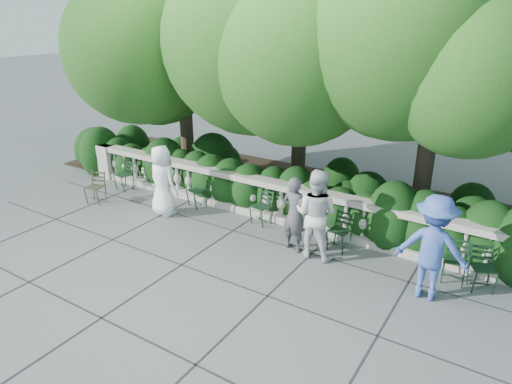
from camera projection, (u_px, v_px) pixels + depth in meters
The scene contains 15 objects.
ground at pixel (231, 251), 9.63m from camera, with size 90.00×90.00×0.00m, color #4F5357.
balustrade at pixel (274, 201), 10.86m from camera, with size 12.00×0.44×1.00m.
shrub_hedge at pixel (297, 203), 11.98m from camera, with size 15.00×2.60×1.70m, color black, non-canonical shape.
tree_canopy at pixel (333, 46), 10.32m from camera, with size 15.04×6.52×6.78m.
chair_a at pixel (193, 208), 11.72m from camera, with size 0.44×0.48×0.84m, color black, non-canonical shape.
chair_b at pixel (121, 191), 12.79m from camera, with size 0.44×0.48×0.84m, color black, non-canonical shape.
chair_c at pixel (257, 226), 10.75m from camera, with size 0.44×0.48×0.84m, color black, non-canonical shape.
chair_d at pixel (335, 252), 9.57m from camera, with size 0.44×0.48×0.84m, color black, non-canonical shape.
chair_e at pixel (451, 285), 8.42m from camera, with size 0.44×0.48×0.84m, color black, non-canonical shape.
chair_f at pixel (482, 294), 8.16m from camera, with size 0.44×0.48×0.84m, color black, non-canonical shape.
chair_weathered at pixel (94, 205), 11.90m from camera, with size 0.44×0.48×0.84m, color black, non-canonical shape.
person_businessman at pixel (163, 181), 11.06m from camera, with size 0.86×0.56×1.75m, color white.
person_woman_grey at pixel (295, 214), 9.40m from camera, with size 0.59×0.39×1.63m, color #424146.
person_casual_man at pixel (316, 214), 9.12m from camera, with size 0.91×0.71×1.87m, color silver.
person_older_blue at pixel (433, 248), 7.77m from camera, with size 1.24×0.71×1.92m, color #3652A4.
Camera 1 is at (4.98, -6.88, 4.73)m, focal length 32.00 mm.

